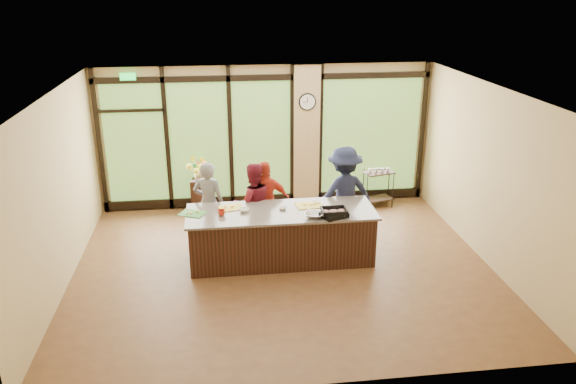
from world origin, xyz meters
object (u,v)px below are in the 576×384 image
object	(u,v)px
island_base	(281,237)
cook_right	(344,193)
flower_stand	(201,196)
bar_cart	(378,183)
cook_left	(209,204)
roasting_pan	(334,215)

from	to	relation	value
island_base	cook_right	size ratio (longest dim) A/B	1.74
flower_stand	bar_cart	bearing A→B (deg)	7.89
island_base	cook_left	size ratio (longest dim) A/B	1.96
island_base	cook_left	bearing A→B (deg)	146.13
cook_left	bar_cart	xyz separation A→B (m)	(3.59, 1.44, -0.28)
bar_cart	roasting_pan	bearing A→B (deg)	-134.23
cook_left	roasting_pan	xyz separation A→B (m)	(2.06, -1.18, 0.16)
flower_stand	bar_cart	size ratio (longest dim) A/B	0.85
island_base	roasting_pan	world-z (taller)	roasting_pan
cook_left	flower_stand	bearing A→B (deg)	-63.47
island_base	cook_right	world-z (taller)	cook_right
roasting_pan	bar_cart	xyz separation A→B (m)	(1.53, 2.62, -0.45)
cook_right	roasting_pan	xyz separation A→B (m)	(-0.42, -1.12, 0.06)
island_base	cook_right	bearing A→B (deg)	31.17
roasting_pan	flower_stand	bearing A→B (deg)	106.24
island_base	flower_stand	bearing A→B (deg)	120.84
roasting_pan	cook_left	bearing A→B (deg)	126.89
island_base	flower_stand	xyz separation A→B (m)	(-1.41, 2.37, -0.08)
bar_cart	island_base	bearing A→B (deg)	-150.29
cook_right	roasting_pan	size ratio (longest dim) A/B	4.36
flower_stand	cook_right	bearing A→B (deg)	-21.48
cook_left	roasting_pan	distance (m)	2.38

